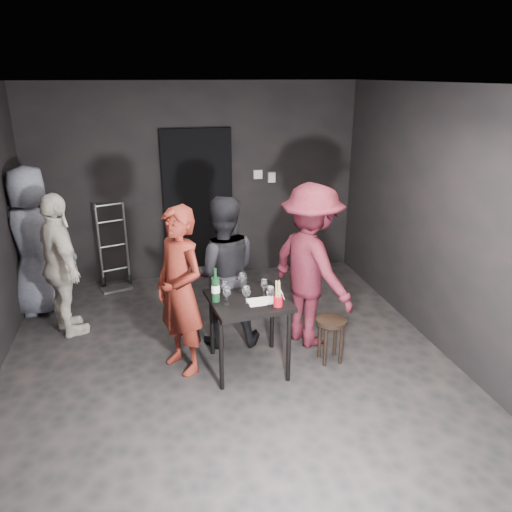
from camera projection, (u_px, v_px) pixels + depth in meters
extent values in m
cube|color=black|center=(229.00, 364.00, 5.06)|extent=(4.50, 5.00, 0.02)
cube|color=silver|center=(223.00, 84.00, 4.13)|extent=(4.50, 5.00, 0.02)
cube|color=black|center=(197.00, 183.00, 6.89)|extent=(4.50, 0.04, 2.70)
cube|color=black|center=(313.00, 402.00, 2.31)|extent=(4.50, 0.04, 2.70)
cube|color=black|center=(445.00, 223.00, 5.06)|extent=(0.04, 5.00, 2.70)
cube|color=black|center=(198.00, 205.00, 6.94)|extent=(0.95, 0.10, 2.10)
cube|color=#B7B7B2|center=(258.00, 174.00, 6.98)|extent=(0.12, 0.06, 0.12)
cube|color=#B7B7B2|center=(271.00, 177.00, 7.04)|extent=(0.10, 0.06, 0.14)
cylinder|color=#B2B2B7|center=(100.00, 247.00, 6.70)|extent=(0.03, 0.03, 1.18)
cylinder|color=#B2B2B7|center=(127.00, 245.00, 6.77)|extent=(0.03, 0.03, 1.18)
cube|color=#B2B2B7|center=(117.00, 288.00, 6.83)|extent=(0.39, 0.22, 0.03)
cylinder|color=black|center=(104.00, 281.00, 6.91)|extent=(0.04, 0.16, 0.16)
cylinder|color=black|center=(130.00, 278.00, 6.98)|extent=(0.04, 0.16, 0.16)
cube|color=black|center=(248.00, 301.00, 4.78)|extent=(0.72, 0.72, 0.04)
cylinder|color=black|center=(221.00, 356.00, 4.55)|extent=(0.04, 0.04, 0.71)
cylinder|color=black|center=(289.00, 348.00, 4.68)|extent=(0.04, 0.04, 0.71)
cylinder|color=black|center=(212.00, 323.00, 5.14)|extent=(0.04, 0.04, 0.71)
cylinder|color=black|center=(272.00, 317.00, 5.27)|extent=(0.04, 0.04, 0.71)
cylinder|color=black|center=(331.00, 321.00, 4.98)|extent=(0.31, 0.31, 0.04)
cylinder|color=black|center=(335.00, 338.00, 5.16)|extent=(0.04, 0.04, 0.41)
cylinder|color=black|center=(320.00, 340.00, 5.13)|extent=(0.04, 0.04, 0.41)
cylinder|color=black|center=(325.00, 348.00, 4.98)|extent=(0.04, 0.04, 0.41)
cylinder|color=black|center=(341.00, 346.00, 5.01)|extent=(0.04, 0.04, 0.41)
imported|color=maroon|center=(180.00, 283.00, 4.71)|extent=(0.74, 0.80, 1.84)
imported|color=black|center=(222.00, 266.00, 5.20)|extent=(0.90, 0.55, 1.78)
imported|color=#531622|center=(312.00, 253.00, 5.17)|extent=(1.08, 1.46, 2.06)
imported|color=silver|center=(60.00, 261.00, 5.40)|extent=(0.89, 1.13, 1.74)
imported|color=slate|center=(33.00, 227.00, 5.83)|extent=(1.15, 0.75, 2.19)
cube|color=white|center=(262.00, 301.00, 4.72)|extent=(0.28, 0.20, 0.00)
cylinder|color=black|center=(216.00, 290.00, 4.69)|extent=(0.08, 0.08, 0.24)
cylinder|color=black|center=(215.00, 273.00, 4.63)|extent=(0.03, 0.03, 0.10)
cylinder|color=white|center=(216.00, 289.00, 4.68)|extent=(0.08, 0.08, 0.08)
cylinder|color=#A70D1A|center=(278.00, 301.00, 4.61)|extent=(0.09, 0.09, 0.10)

